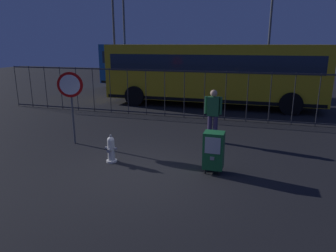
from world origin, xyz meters
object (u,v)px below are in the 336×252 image
(bus_near, at_px, (212,71))
(street_light_near_left, at_px, (124,19))
(pedestrian, at_px, (213,113))
(stop_sign, at_px, (71,93))
(street_light_far_left, at_px, (270,29))
(bus_far, at_px, (175,65))
(fire_hydrant, at_px, (111,149))
(street_light_near_right, at_px, (113,23))
(newspaper_box_primary, at_px, (214,150))

(bus_near, xyz_separation_m, street_light_near_left, (-6.74, 4.51, 2.90))
(bus_near, bearing_deg, pedestrian, -80.93)
(stop_sign, height_order, street_light_far_left, street_light_far_left)
(pedestrian, height_order, street_light_far_left, street_light_far_left)
(bus_near, height_order, bus_far, same)
(fire_hydrant, xyz_separation_m, street_light_near_left, (-5.43, 13.06, 4.26))
(fire_hydrant, xyz_separation_m, pedestrian, (2.28, 2.53, 0.60))
(street_light_near_right, xyz_separation_m, street_light_far_left, (9.54, 1.88, -0.36))
(street_light_near_left, height_order, street_light_far_left, street_light_near_left)
(street_light_near_left, bearing_deg, pedestrian, -53.79)
(fire_hydrant, bearing_deg, bus_far, 98.04)
(bus_near, relative_size, street_light_near_left, 1.30)
(fire_hydrant, distance_m, pedestrian, 3.46)
(bus_near, relative_size, bus_far, 0.98)
(stop_sign, distance_m, pedestrian, 4.40)
(fire_hydrant, bearing_deg, street_light_far_left, 73.84)
(newspaper_box_primary, relative_size, bus_near, 0.10)
(pedestrian, xyz_separation_m, bus_far, (-4.14, 10.58, 0.76))
(stop_sign, bearing_deg, newspaper_box_primary, -12.59)
(bus_far, xyz_separation_m, street_light_near_right, (-3.73, -1.32, 2.57))
(newspaper_box_primary, distance_m, bus_far, 13.83)
(pedestrian, relative_size, street_light_near_left, 0.21)
(newspaper_box_primary, relative_size, pedestrian, 0.61)
(stop_sign, xyz_separation_m, bus_far, (-0.03, 12.01, 0.11))
(stop_sign, distance_m, bus_near, 8.10)
(newspaper_box_primary, bearing_deg, bus_far, 109.20)
(stop_sign, relative_size, street_light_far_left, 0.33)
(newspaper_box_primary, xyz_separation_m, bus_near, (-1.37, 8.47, 1.14))
(pedestrian, bearing_deg, bus_near, 99.20)
(fire_hydrant, relative_size, bus_far, 0.07)
(bus_near, height_order, street_light_far_left, street_light_far_left)
(fire_hydrant, relative_size, street_light_far_left, 0.11)
(bus_near, bearing_deg, bus_far, 124.65)
(pedestrian, distance_m, street_light_near_left, 13.56)
(bus_far, height_order, street_light_near_right, street_light_near_right)
(pedestrian, xyz_separation_m, street_light_far_left, (1.68, 11.14, 2.97))
(stop_sign, bearing_deg, fire_hydrant, -30.76)
(street_light_near_left, bearing_deg, newspaper_box_primary, -58.00)
(bus_near, relative_size, street_light_near_right, 1.41)
(fire_hydrant, relative_size, street_light_near_right, 0.10)
(stop_sign, distance_m, bus_far, 12.01)
(bus_far, bearing_deg, pedestrian, -60.33)
(newspaper_box_primary, height_order, stop_sign, stop_sign)
(pedestrian, relative_size, bus_far, 0.16)
(bus_far, height_order, street_light_far_left, street_light_far_left)
(bus_far, distance_m, street_light_far_left, 6.24)
(fire_hydrant, height_order, street_light_near_right, street_light_near_right)
(newspaper_box_primary, height_order, street_light_near_left, street_light_near_left)
(bus_far, distance_m, street_light_near_right, 4.72)
(bus_far, bearing_deg, newspaper_box_primary, -62.49)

